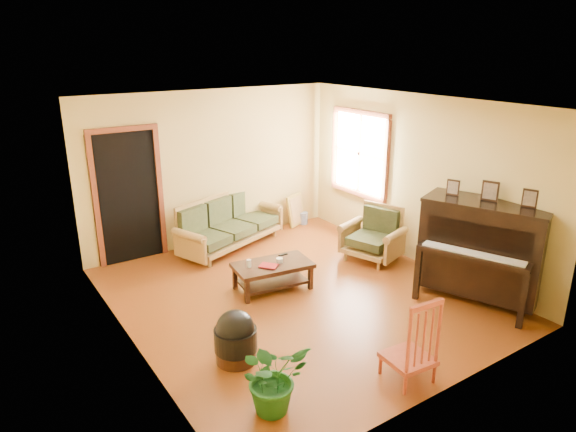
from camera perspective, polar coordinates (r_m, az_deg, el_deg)
floor at (r=7.16m, az=0.99°, el=-8.77°), size 5.00×5.00×0.00m
doorway at (r=8.31m, az=-17.26°, el=1.93°), size 1.08×0.16×2.05m
window at (r=8.93m, az=7.98°, el=6.89°), size 0.12×1.36×1.46m
sofa at (r=8.68m, az=-6.38°, el=-0.77°), size 2.15×1.46×0.85m
coffee_table at (r=7.25m, az=-1.71°, el=-6.70°), size 1.14×0.73×0.39m
armchair at (r=8.23m, az=9.33°, el=-2.01°), size 1.04×1.07×0.85m
piano at (r=7.29m, az=20.69°, el=-3.65°), size 1.41×1.77×1.36m
footstool at (r=5.75m, az=-5.82°, el=-13.82°), size 0.48×0.48×0.45m
red_chair at (r=5.46m, az=13.37°, el=-13.02°), size 0.49×0.53×0.96m
leaning_frame at (r=9.66m, az=0.86°, el=0.70°), size 0.48×0.29×0.63m
ceramic_crock at (r=9.83m, az=1.68°, el=-0.23°), size 0.18×0.18×0.23m
potted_plant at (r=5.00m, az=-1.63°, el=-17.43°), size 0.67×0.59×0.72m
book at (r=6.99m, az=-2.43°, el=-5.86°), size 0.29×0.30×0.02m
candle at (r=7.05m, az=-4.37°, el=-5.27°), size 0.08×0.08×0.11m
glass_jar at (r=7.19m, az=-0.95°, el=-4.94°), size 0.12×0.12×0.06m
remote at (r=7.44m, az=-0.55°, el=-4.31°), size 0.14×0.04×0.01m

